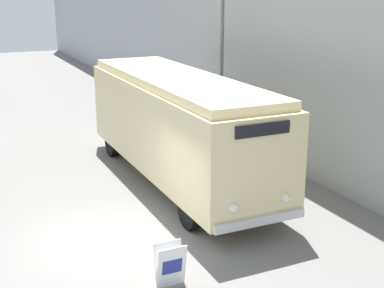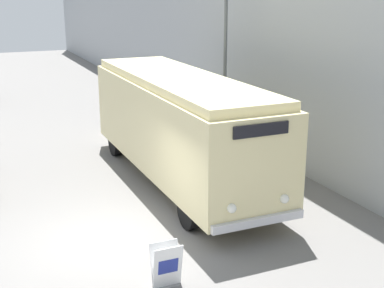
% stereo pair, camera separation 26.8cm
% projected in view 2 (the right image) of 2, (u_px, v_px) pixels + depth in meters
% --- Properties ---
extents(ground_plane, '(80.00, 80.00, 0.00)m').
position_uv_depth(ground_plane, '(107.00, 241.00, 12.47)').
color(ground_plane, slate).
extents(building_wall_right, '(0.30, 60.00, 8.12)m').
position_uv_depth(building_wall_right, '(201.00, 27.00, 22.80)').
color(building_wall_right, '#9EA3A8').
rests_on(building_wall_right, ground_plane).
extents(vintage_bus, '(2.48, 9.44, 3.22)m').
position_uv_depth(vintage_bus, '(179.00, 123.00, 15.87)').
color(vintage_bus, black).
rests_on(vintage_bus, ground_plane).
extents(sign_board, '(0.59, 0.34, 0.91)m').
position_uv_depth(sign_board, '(167.00, 266.00, 10.46)').
color(sign_board, gray).
rests_on(sign_board, ground_plane).
extents(streetlamp, '(0.36, 0.36, 7.36)m').
position_uv_depth(streetlamp, '(226.00, 18.00, 18.11)').
color(streetlamp, '#595E60').
rests_on(streetlamp, ground_plane).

